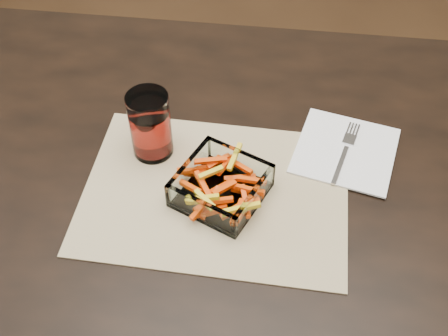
{
  "coord_description": "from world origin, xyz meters",
  "views": [
    {
      "loc": [
        -0.01,
        -0.64,
        1.5
      ],
      "look_at": [
        -0.09,
        -0.02,
        0.78
      ],
      "focal_mm": 45.0,
      "sensor_mm": 36.0,
      "label": 1
    }
  ],
  "objects_px": {
    "fork": "(345,150)",
    "tumbler": "(151,127)",
    "glass_bowl": "(221,187)",
    "dining_table": "(272,208)"
  },
  "relations": [
    {
      "from": "fork",
      "to": "tumbler",
      "type": "bearing_deg",
      "value": -158.66
    },
    {
      "from": "glass_bowl",
      "to": "tumbler",
      "type": "height_order",
      "value": "tumbler"
    },
    {
      "from": "glass_bowl",
      "to": "tumbler",
      "type": "xyz_separation_m",
      "value": [
        -0.14,
        0.09,
        0.04
      ]
    },
    {
      "from": "glass_bowl",
      "to": "fork",
      "type": "bearing_deg",
      "value": 31.02
    },
    {
      "from": "dining_table",
      "to": "tumbler",
      "type": "height_order",
      "value": "tumbler"
    },
    {
      "from": "dining_table",
      "to": "tumbler",
      "type": "distance_m",
      "value": 0.27
    },
    {
      "from": "tumbler",
      "to": "fork",
      "type": "height_order",
      "value": "tumbler"
    },
    {
      "from": "dining_table",
      "to": "fork",
      "type": "xyz_separation_m",
      "value": [
        0.12,
        0.07,
        0.1
      ]
    },
    {
      "from": "dining_table",
      "to": "glass_bowl",
      "type": "height_order",
      "value": "glass_bowl"
    },
    {
      "from": "tumbler",
      "to": "fork",
      "type": "bearing_deg",
      "value": 6.22
    }
  ]
}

